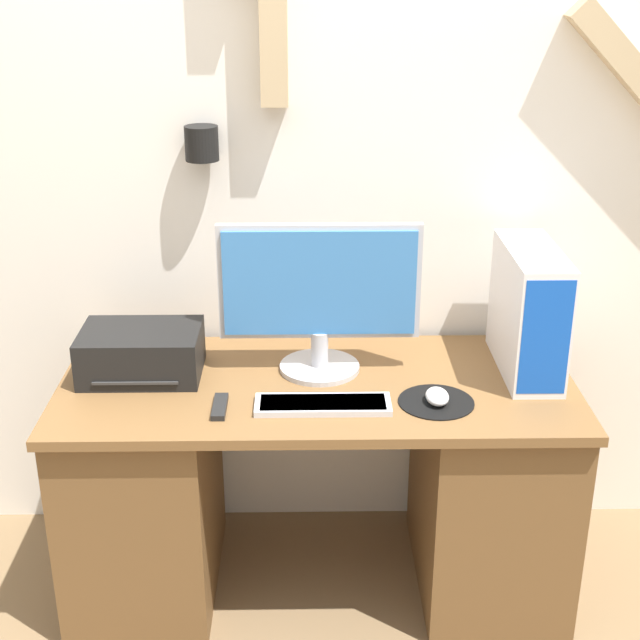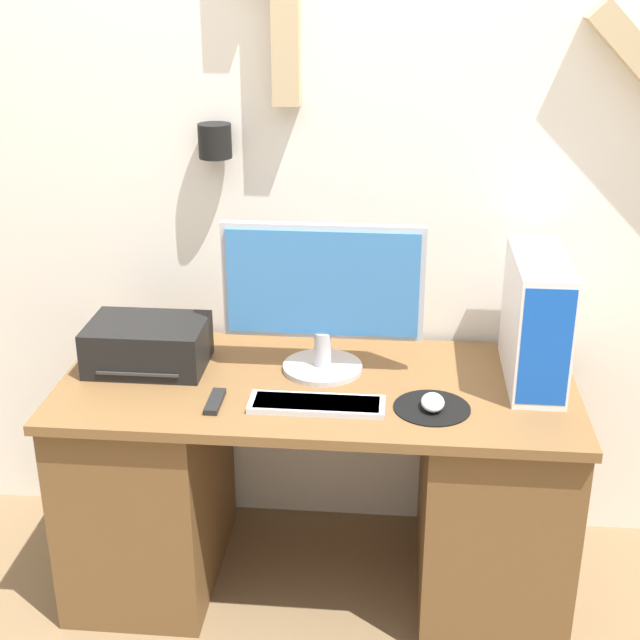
{
  "view_description": "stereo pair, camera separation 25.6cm",
  "coord_description": "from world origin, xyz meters",
  "views": [
    {
      "loc": [
        -0.03,
        -2.02,
        1.9
      ],
      "look_at": [
        0.01,
        0.34,
        0.91
      ],
      "focal_mm": 50.0,
      "sensor_mm": 36.0,
      "label": 1
    },
    {
      "loc": [
        0.23,
        -2.01,
        1.9
      ],
      "look_at": [
        0.01,
        0.34,
        0.91
      ],
      "focal_mm": 50.0,
      "sensor_mm": 36.0,
      "label": 2
    }
  ],
  "objects": [
    {
      "name": "mousepad",
      "position": [
        0.33,
        0.2,
        0.72
      ],
      "size": [
        0.22,
        0.22,
        0.0
      ],
      "color": "black",
      "rests_on": "desk"
    },
    {
      "name": "monitor",
      "position": [
        0.01,
        0.43,
        0.96
      ],
      "size": [
        0.6,
        0.24,
        0.46
      ],
      "color": "#B7B7BC",
      "rests_on": "desk"
    },
    {
      "name": "desk",
      "position": [
        0.0,
        0.34,
        0.37
      ],
      "size": [
        1.53,
        0.68,
        0.71
      ],
      "color": "brown",
      "rests_on": "ground_plane"
    },
    {
      "name": "wall_back",
      "position": [
        0.01,
        0.73,
        1.37
      ],
      "size": [
        6.4,
        0.15,
        2.83
      ],
      "color": "white",
      "rests_on": "ground_plane"
    },
    {
      "name": "mouse",
      "position": [
        0.34,
        0.2,
        0.74
      ],
      "size": [
        0.07,
        0.1,
        0.04
      ],
      "color": "silver",
      "rests_on": "mousepad"
    },
    {
      "name": "keyboard",
      "position": [
        0.01,
        0.18,
        0.72
      ],
      "size": [
        0.38,
        0.12,
        0.02
      ],
      "color": "silver",
      "rests_on": "desk"
    },
    {
      "name": "computer_tower",
      "position": [
        0.63,
        0.42,
        0.9
      ],
      "size": [
        0.15,
        0.42,
        0.38
      ],
      "color": "white",
      "rests_on": "desk"
    },
    {
      "name": "remote_control",
      "position": [
        -0.27,
        0.17,
        0.72
      ],
      "size": [
        0.04,
        0.14,
        0.02
      ],
      "color": "black",
      "rests_on": "desk"
    },
    {
      "name": "printer",
      "position": [
        -0.52,
        0.4,
        0.78
      ],
      "size": [
        0.35,
        0.25,
        0.14
      ],
      "color": "black",
      "rests_on": "desk"
    }
  ]
}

